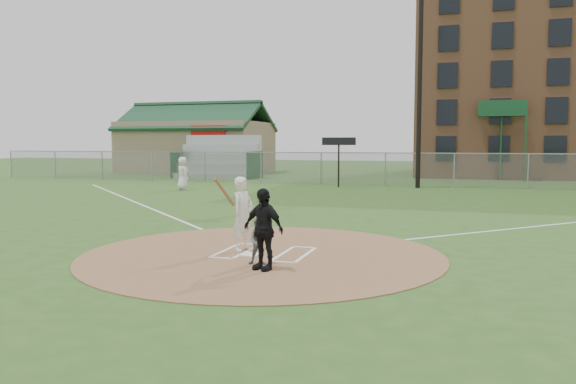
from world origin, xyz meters
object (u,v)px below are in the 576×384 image
(ondeck_player, at_px, (183,173))
(home_plate, at_px, (251,255))
(umpire, at_px, (263,229))
(catcher, at_px, (259,241))
(batter_at_plate, at_px, (243,214))

(ondeck_player, bearing_deg, home_plate, 160.04)
(umpire, height_order, ondeck_player, ondeck_player)
(home_plate, bearing_deg, ondeck_player, 122.41)
(catcher, bearing_deg, batter_at_plate, 109.09)
(home_plate, height_order, ondeck_player, ondeck_player)
(catcher, xyz_separation_m, batter_at_plate, (-0.92, 1.37, 0.40))
(home_plate, relative_size, batter_at_plate, 0.25)
(ondeck_player, distance_m, batter_at_plate, 18.27)
(ondeck_player, bearing_deg, catcher, 160.00)
(catcher, bearing_deg, home_plate, 106.83)
(umpire, xyz_separation_m, ondeck_player, (-10.91, 17.25, 0.06))
(home_plate, xyz_separation_m, batter_at_plate, (-0.39, 0.51, 0.88))
(umpire, xyz_separation_m, batter_at_plate, (-1.16, 1.79, 0.06))
(catcher, height_order, batter_at_plate, batter_at_plate)
(home_plate, relative_size, ondeck_player, 0.24)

